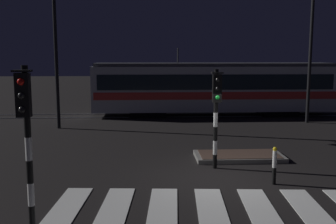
% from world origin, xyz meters
% --- Properties ---
extents(ground_plane, '(120.00, 120.00, 0.00)m').
position_xyz_m(ground_plane, '(0.00, 0.00, 0.00)').
color(ground_plane, black).
extents(rail_near, '(80.00, 0.12, 0.03)m').
position_xyz_m(rail_near, '(0.00, 12.02, 0.01)').
color(rail_near, '#59595E').
rests_on(rail_near, ground).
extents(rail_far, '(80.00, 0.12, 0.03)m').
position_xyz_m(rail_far, '(0.00, 13.46, 0.01)').
color(rail_far, '#59595E').
rests_on(rail_far, ground).
extents(crosswalk_zebra, '(9.27, 5.09, 0.02)m').
position_xyz_m(crosswalk_zebra, '(-0.00, -3.16, 0.01)').
color(crosswalk_zebra, silver).
rests_on(crosswalk_zebra, ground).
extents(traffic_island, '(3.15, 1.51, 0.18)m').
position_xyz_m(traffic_island, '(1.22, 2.35, 0.09)').
color(traffic_island, slate).
rests_on(traffic_island, ground).
extents(traffic_light_corner_near_left, '(0.36, 0.42, 3.51)m').
position_xyz_m(traffic_light_corner_near_left, '(-4.58, -3.19, 2.32)').
color(traffic_light_corner_near_left, black).
rests_on(traffic_light_corner_near_left, ground).
extents(traffic_light_median_centre, '(0.36, 0.42, 3.27)m').
position_xyz_m(traffic_light_median_centre, '(0.14, 1.09, 2.16)').
color(traffic_light_median_centre, black).
rests_on(traffic_light_median_centre, ground).
extents(street_lamp_trackside_right, '(0.44, 1.21, 7.22)m').
position_xyz_m(street_lamp_trackside_right, '(6.79, 9.52, 4.58)').
color(street_lamp_trackside_right, black).
rests_on(street_lamp_trackside_right, ground).
extents(street_lamp_trackside_left, '(0.44, 1.21, 7.52)m').
position_xyz_m(street_lamp_trackside_left, '(-6.64, 8.47, 4.74)').
color(street_lamp_trackside_left, black).
rests_on(street_lamp_trackside_left, ground).
extents(tram, '(14.93, 2.58, 4.15)m').
position_xyz_m(tram, '(2.00, 12.73, 1.74)').
color(tram, silver).
rests_on(tram, ground).
extents(bollard_island_edge, '(0.12, 0.12, 1.11)m').
position_xyz_m(bollard_island_edge, '(1.58, -0.53, 0.56)').
color(bollard_island_edge, black).
rests_on(bollard_island_edge, ground).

